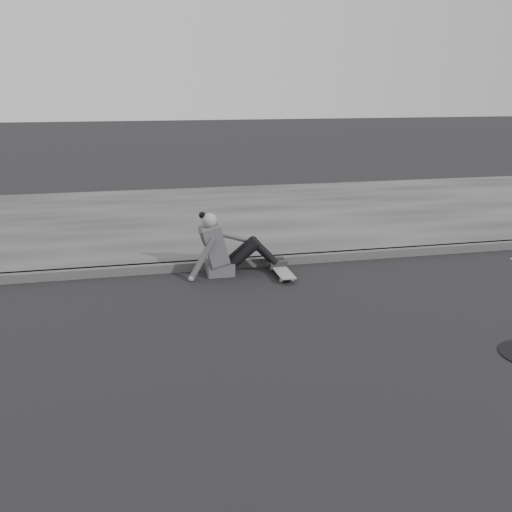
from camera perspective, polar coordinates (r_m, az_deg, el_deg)
The scene contains 5 objects.
ground at distance 5.84m, azimuth 5.77°, elevation -8.41°, with size 80.00×80.00×0.00m, color black.
curb at distance 8.14m, azimuth 0.09°, elevation -0.56°, with size 24.00×0.16×0.12m, color #444444.
sidewalk at distance 11.01m, azimuth -3.40°, elevation 3.96°, with size 24.00×6.00×0.12m, color #3D3D3D.
skateboard at distance 7.71m, azimuth 2.56°, elevation -1.48°, with size 0.20×0.78×0.09m.
seated_woman at distance 7.71m, azimuth -3.17°, elevation 0.75°, with size 1.38×0.46×0.88m.
Camera 1 is at (-1.72, -5.01, 2.46)m, focal length 40.00 mm.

